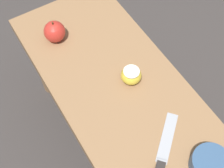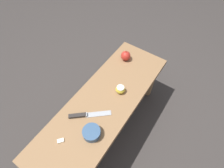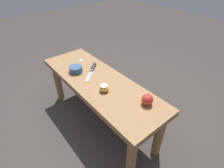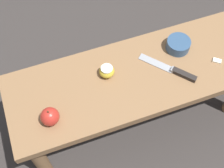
# 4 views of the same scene
# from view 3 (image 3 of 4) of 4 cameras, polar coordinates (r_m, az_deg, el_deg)

# --- Properties ---
(ground_plane) EXTENTS (8.00, 8.00, 0.00)m
(ground_plane) POSITION_cam_3_polar(r_m,az_deg,el_deg) (1.59, -3.70, -11.72)
(ground_plane) COLOR #383330
(wooden_bench) EXTENTS (1.13, 0.38, 0.43)m
(wooden_bench) POSITION_cam_3_polar(r_m,az_deg,el_deg) (1.35, -4.28, -1.50)
(wooden_bench) COLOR olive
(wooden_bench) RESTS_ON ground_plane
(knife) EXTENTS (0.19, 0.21, 0.02)m
(knife) POSITION_cam_3_polar(r_m,az_deg,el_deg) (1.42, -6.48, 4.75)
(knife) COLOR #9EA0A5
(knife) RESTS_ON wooden_bench
(apple_whole) EXTENTS (0.07, 0.07, 0.08)m
(apple_whole) POSITION_cam_3_polar(r_m,az_deg,el_deg) (1.09, 11.46, -5.00)
(apple_whole) COLOR red
(apple_whole) RESTS_ON wooden_bench
(apple_cut) EXTENTS (0.06, 0.06, 0.05)m
(apple_cut) POSITION_cam_3_polar(r_m,az_deg,el_deg) (1.18, -2.61, -1.37)
(apple_cut) COLOR gold
(apple_cut) RESTS_ON wooden_bench
(apple_slice_near_knife) EXTENTS (0.04, 0.04, 0.01)m
(apple_slice_near_knife) POSITION_cam_3_polar(r_m,az_deg,el_deg) (1.57, -10.15, 7.52)
(apple_slice_near_knife) COLOR white
(apple_slice_near_knife) RESTS_ON wooden_bench
(bowl) EXTENTS (0.10, 0.10, 0.05)m
(bowl) POSITION_cam_3_polar(r_m,az_deg,el_deg) (1.41, -11.77, 4.75)
(bowl) COLOR #335175
(bowl) RESTS_ON wooden_bench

